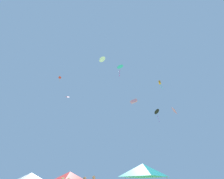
# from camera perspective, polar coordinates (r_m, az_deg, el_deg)

# --- Properties ---
(canopy_tent_white) EXTENTS (2.86, 2.86, 3.06)m
(canopy_tent_white) POSITION_cam_1_polar(r_m,az_deg,el_deg) (21.90, -29.40, -27.84)
(canopy_tent_white) COLOR #9E9EA3
(canopy_tent_white) RESTS_ON ground
(canopy_tent_teal) EXTENTS (3.16, 3.16, 3.38)m
(canopy_tent_teal) POSITION_cam_1_polar(r_m,az_deg,el_deg) (14.66, 12.21, -28.58)
(canopy_tent_teal) COLOR #9E9EA3
(canopy_tent_teal) RESTS_ON ground
(canopy_tent_red) EXTENTS (3.00, 3.00, 3.21)m
(canopy_tent_red) POSITION_cam_1_polar(r_m,az_deg,el_deg) (20.77, -16.40, -29.88)
(canopy_tent_red) COLOR #9E9EA3
(canopy_tent_red) RESTS_ON ground
(kite_white_delta) EXTENTS (1.14, 1.23, 0.72)m
(kite_white_delta) POSITION_cam_1_polar(r_m,az_deg,el_deg) (24.90, -3.94, 11.84)
(kite_white_delta) COLOR white
(kite_pink_box) EXTENTS (1.57, 0.81, 1.14)m
(kite_pink_box) POSITION_cam_1_polar(r_m,az_deg,el_deg) (29.74, 8.58, -4.56)
(kite_pink_box) COLOR pink
(kite_red_diamond) EXTENTS (1.09, 1.26, 0.88)m
(kite_red_diamond) POSITION_cam_1_polar(r_m,az_deg,el_deg) (40.44, -17.08, -2.71)
(kite_red_diamond) COLOR red
(kite_black_delta) EXTENTS (1.92, 1.92, 2.99)m
(kite_black_delta) POSITION_cam_1_polar(r_m,az_deg,el_deg) (36.26, 17.13, -8.32)
(kite_black_delta) COLOR black
(kite_cyan_delta) EXTENTS (1.67, 1.69, 2.44)m
(kite_cyan_delta) POSITION_cam_1_polar(r_m,az_deg,el_deg) (28.11, 3.14, 8.93)
(kite_cyan_delta) COLOR #2DB7CC
(kite_red_delta) EXTENTS (0.70, 0.67, 1.25)m
(kite_red_delta) POSITION_cam_1_polar(r_m,az_deg,el_deg) (36.01, -19.82, 4.44)
(kite_red_delta) COLOR red
(kite_pink_diamond) EXTENTS (0.58, 0.68, 0.78)m
(kite_pink_diamond) POSITION_cam_1_polar(r_m,az_deg,el_deg) (19.39, 23.49, -7.62)
(kite_pink_diamond) COLOR pink
(kite_orange_box) EXTENTS (0.90, 1.07, 3.08)m
(kite_orange_box) POSITION_cam_1_polar(r_m,az_deg,el_deg) (43.33, 18.26, 2.55)
(kite_orange_box) COLOR orange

